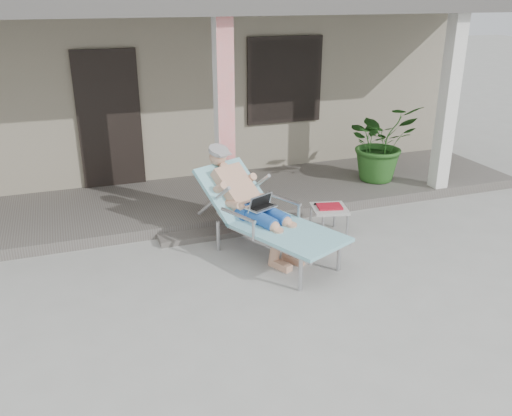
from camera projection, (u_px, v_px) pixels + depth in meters
name	position (u px, v px, depth m)	size (l,w,h in m)	color
ground	(286.00, 302.00, 5.68)	(60.00, 60.00, 0.00)	#9E9E99
house	(161.00, 66.00, 10.74)	(10.40, 5.40, 3.30)	gray
porch_deck	(210.00, 199.00, 8.28)	(10.00, 2.00, 0.15)	#605B56
porch_overhang	(205.00, 11.00, 7.22)	(10.00, 2.30, 2.85)	silver
porch_step	(233.00, 230.00, 7.29)	(2.00, 0.30, 0.07)	#605B56
lounger	(258.00, 190.00, 6.48)	(1.50, 2.10, 1.33)	#B7B7BC
side_table	(329.00, 210.00, 7.16)	(0.54, 0.54, 0.41)	#B1B0AB
potted_palm	(380.00, 142.00, 8.72)	(1.12, 0.97, 1.25)	#26591E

